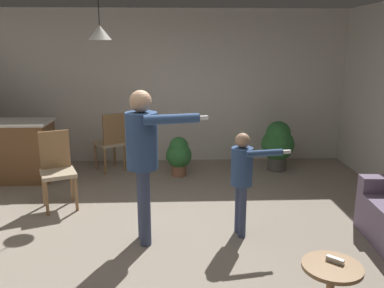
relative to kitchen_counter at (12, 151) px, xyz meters
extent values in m
plane|color=gray|center=(2.45, -2.13, -0.48)|extent=(7.68, 7.68, 0.00)
cube|color=beige|center=(2.45, 1.07, 0.87)|extent=(6.40, 0.10, 2.70)
cylinder|color=olive|center=(4.78, -1.91, -0.45)|extent=(0.05, 0.05, 0.06)
cube|color=brown|center=(0.00, 0.00, -0.02)|extent=(1.20, 0.60, 0.91)
cube|color=beige|center=(0.00, 0.00, 0.45)|extent=(1.26, 0.66, 0.04)
cylinder|color=olive|center=(3.71, -3.56, 0.03)|extent=(0.44, 0.44, 0.03)
cylinder|color=#384260|center=(2.20, -2.04, -0.06)|extent=(0.12, 0.12, 0.83)
cylinder|color=#384260|center=(2.24, -2.21, -0.06)|extent=(0.12, 0.12, 0.83)
cylinder|color=navy|center=(2.22, -2.13, 0.65)|extent=(0.33, 0.33, 0.59)
sphere|color=tan|center=(2.22, -2.13, 1.06)|extent=(0.23, 0.23, 0.23)
cylinder|color=navy|center=(2.18, -1.94, 0.62)|extent=(0.10, 0.10, 0.56)
cylinder|color=navy|center=(2.53, -2.26, 0.90)|extent=(0.56, 0.21, 0.10)
cube|color=white|center=(2.83, -2.20, 0.90)|extent=(0.13, 0.06, 0.04)
cylinder|color=#384260|center=(3.27, -1.96, -0.18)|extent=(0.09, 0.09, 0.59)
cylinder|color=#384260|center=(3.29, -2.08, -0.18)|extent=(0.09, 0.09, 0.59)
cylinder|color=navy|center=(3.28, -2.02, 0.33)|extent=(0.24, 0.24, 0.42)
sphere|color=#9E7556|center=(3.28, -2.02, 0.62)|extent=(0.16, 0.16, 0.16)
cylinder|color=navy|center=(3.26, -1.89, 0.30)|extent=(0.07, 0.07, 0.40)
cylinder|color=navy|center=(3.50, -2.12, 0.50)|extent=(0.40, 0.13, 0.07)
cube|color=white|center=(3.72, -2.08, 0.50)|extent=(0.13, 0.06, 0.04)
cylinder|color=olive|center=(1.40, 0.20, -0.25)|extent=(0.04, 0.04, 0.45)
cylinder|color=olive|center=(1.69, 0.41, -0.25)|extent=(0.04, 0.04, 0.45)
cylinder|color=olive|center=(1.19, 0.49, -0.25)|extent=(0.04, 0.04, 0.45)
cylinder|color=olive|center=(1.48, 0.70, -0.25)|extent=(0.04, 0.04, 0.45)
cube|color=tan|center=(1.44, 0.45, 0.00)|extent=(0.59, 0.59, 0.05)
cube|color=olive|center=(1.55, 0.30, 0.27)|extent=(0.33, 0.25, 0.50)
cylinder|color=olive|center=(1.14, -0.93, -0.25)|extent=(0.04, 0.04, 0.45)
cylinder|color=olive|center=(0.81, -1.07, -0.25)|extent=(0.04, 0.04, 0.45)
cylinder|color=olive|center=(1.28, -1.27, -0.25)|extent=(0.04, 0.04, 0.45)
cylinder|color=olive|center=(0.95, -1.41, -0.25)|extent=(0.04, 0.04, 0.45)
cube|color=tan|center=(1.05, -1.17, 0.00)|extent=(0.55, 0.55, 0.05)
cube|color=olive|center=(0.97, -0.99, 0.27)|extent=(0.36, 0.18, 0.50)
cylinder|color=brown|center=(2.61, 0.13, -0.38)|extent=(0.25, 0.25, 0.19)
sphere|color=#2D6B33|center=(2.61, 0.13, -0.14)|extent=(0.42, 0.42, 0.42)
sphere|color=#2D6B33|center=(2.61, 0.13, 0.01)|extent=(0.32, 0.32, 0.32)
cylinder|color=#4C4742|center=(4.29, 0.35, -0.35)|extent=(0.32, 0.32, 0.25)
sphere|color=#2D6B33|center=(4.29, 0.35, -0.03)|extent=(0.55, 0.55, 0.55)
sphere|color=#2D6B33|center=(4.29, 0.35, 0.16)|extent=(0.41, 0.41, 0.41)
cube|color=white|center=(3.74, -3.52, 0.06)|extent=(0.12, 0.12, 0.04)
cone|color=silver|center=(1.54, -0.44, 1.77)|extent=(0.32, 0.32, 0.20)
cylinder|color=black|center=(1.54, -0.44, 2.04)|extent=(0.01, 0.01, 0.36)
camera|label=1|loc=(2.57, -6.13, 1.61)|focal=37.34mm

